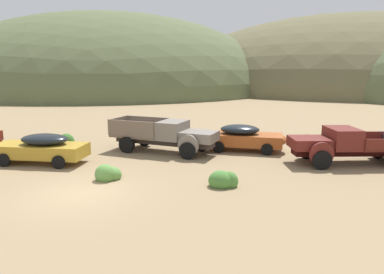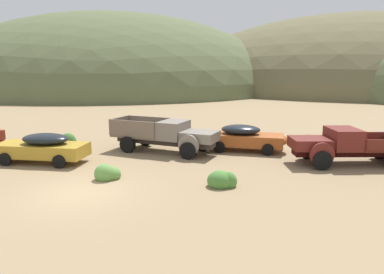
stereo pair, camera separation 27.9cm
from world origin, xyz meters
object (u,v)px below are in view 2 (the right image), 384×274
object	(u,v)px
truck_primer_gray	(171,136)
car_oxide_orange	(247,137)
car_mustard	(39,147)
truck_oxblood	(344,145)

from	to	relation	value
truck_primer_gray	car_oxide_orange	xyz separation A→B (m)	(4.38, 1.42, -0.20)
car_mustard	car_oxide_orange	xyz separation A→B (m)	(10.63, 5.03, -0.00)
car_oxide_orange	truck_oxblood	bearing A→B (deg)	-19.80
truck_oxblood	car_mustard	bearing A→B (deg)	-1.87
car_mustard	truck_primer_gray	distance (m)	7.22
truck_primer_gray	car_oxide_orange	size ratio (longest dim) A/B	1.38
car_oxide_orange	truck_oxblood	xyz separation A→B (m)	(5.08, -2.05, 0.18)
truck_primer_gray	truck_oxblood	size ratio (longest dim) A/B	0.99
car_mustard	truck_primer_gray	world-z (taller)	truck_primer_gray
car_mustard	truck_oxblood	size ratio (longest dim) A/B	0.76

